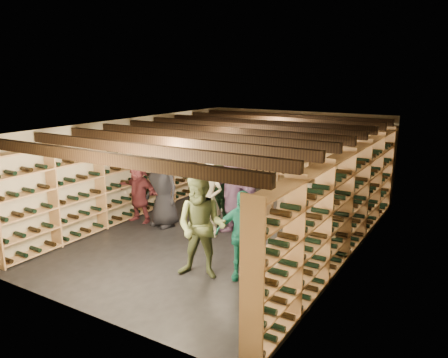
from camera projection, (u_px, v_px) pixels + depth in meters
The scene contains 21 objects.
ground at pixel (227, 232), 9.75m from camera, with size 8.00×8.00×0.00m, color black.
walls at pixel (227, 180), 9.47m from camera, with size 5.52×8.02×2.40m.
ceiling at pixel (227, 125), 9.19m from camera, with size 5.50×8.00×0.01m, color beige.
ceiling_joists at pixel (227, 131), 9.22m from camera, with size 5.40×7.12×0.18m.
wine_rack_left at pixel (138, 172), 10.79m from camera, with size 0.32×7.50×2.15m.
wine_rack_right at pixel (344, 203), 8.21m from camera, with size 0.32×7.50×2.15m.
wine_rack_back at pixel (295, 157), 12.68m from camera, with size 4.70×0.30×2.15m.
crate_stack_left at pixel (262, 208), 10.66m from camera, with size 0.58×0.47×0.51m.
crate_stack_right at pixel (289, 207), 10.48m from camera, with size 0.55×0.41×0.68m.
crate_loose at pixel (290, 215), 10.63m from camera, with size 0.50×0.33×0.17m, color #A38256.
person_0 at pixel (163, 187), 9.97m from camera, with size 0.91×0.59×1.86m, color black.
person_2 at pixel (201, 227), 7.42m from camera, with size 0.89×0.69×1.83m, color #4F5C36.
person_3 at pixel (309, 224), 8.00m from camera, with size 0.99×0.57×1.53m, color beige.
person_4 at pixel (242, 235), 7.40m from camera, with size 0.92×0.38×1.57m, color #1A7765.
person_5 at pixel (139, 191), 10.31m from camera, with size 1.38×0.44×1.48m, color brown.
person_7 at pixel (209, 200), 9.35m from camera, with size 0.59×0.39×1.62m, color gray.
person_8 at pixel (299, 215), 8.53m from camera, with size 0.73×0.57×1.51m, color #412419.
person_9 at pixel (219, 176), 11.13m from camera, with size 1.16×0.67×1.79m, color #A29C96.
person_10 at pixel (220, 190), 10.18m from camera, with size 0.95×0.40×1.63m, color #204629.
person_11 at pixel (234, 192), 9.42m from camera, with size 1.77×0.56×1.91m, color #855E8E.
person_12 at pixel (343, 200), 9.56m from camera, with size 0.74×0.48×1.52m, color #2E2F32.
Camera 1 is at (4.71, -7.90, 3.46)m, focal length 35.00 mm.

